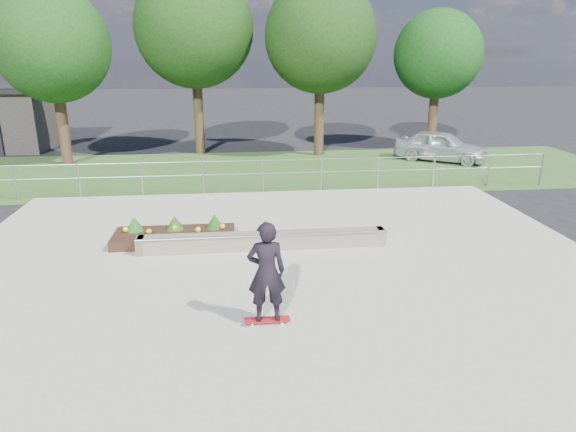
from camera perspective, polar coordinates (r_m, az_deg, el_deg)
The scene contains 12 objects.
ground at distance 10.53m, azimuth -0.19°, elevation -8.24°, with size 120.00×120.00×0.00m, color black.
grass_verge at distance 20.95m, azimuth -3.39°, elevation 5.05°, with size 30.00×8.00×0.02m, color #2C4D1F.
concrete_slab at distance 10.52m, azimuth -0.19°, elevation -8.09°, with size 15.00×15.00×0.06m, color gray.
fence at distance 17.37m, azimuth -2.82°, elevation 4.96°, with size 20.06×0.06×1.20m.
tree_far_left at distance 23.48m, azimuth -24.73°, elevation 16.83°, with size 4.55×4.55×7.15m.
tree_mid_left at distance 24.48m, azimuth -10.40°, elevation 19.84°, with size 5.25×5.25×8.25m.
tree_mid_right at distance 23.76m, azimuth 3.63°, elevation 19.24°, with size 4.90×4.90×7.70m.
tree_far_right at distance 26.84m, azimuth 16.33°, elevation 16.82°, with size 4.20×4.20×6.60m.
grind_ledge at distance 12.43m, azimuth -2.74°, elevation -2.76°, with size 6.00×0.44×0.43m.
planter_bed at distance 13.23m, azimuth -12.47°, elevation -1.97°, with size 3.00×1.20×0.61m.
skateboarder at distance 8.80m, azimuth -2.41°, elevation -6.27°, with size 0.80×0.45×1.89m.
parked_car at distance 23.70m, azimuth 16.63°, elevation 7.47°, with size 1.59×3.94×1.34m, color silver.
Camera 1 is at (-1.00, -9.41, 4.63)m, focal length 32.00 mm.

